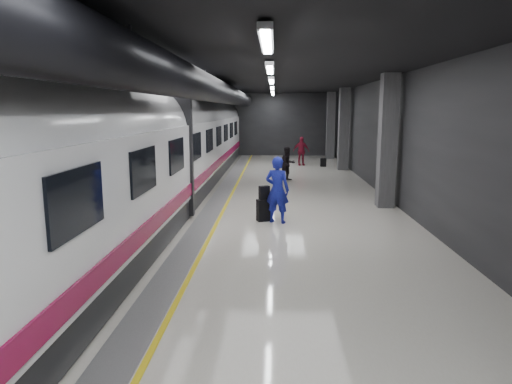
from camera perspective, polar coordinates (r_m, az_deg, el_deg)
ground at (r=14.03m, az=-0.75°, el=-3.38°), size 40.00×40.00×0.00m
platform_hall at (r=14.61m, az=-1.72°, el=11.15°), size 10.02×40.02×4.51m
train at (r=14.24m, az=-13.98°, el=4.96°), size 3.05×38.00×4.05m
traveler_main at (r=13.41m, az=2.68°, el=0.26°), size 0.83×0.67×1.97m
suitcase_main at (r=13.72m, az=0.98°, el=-2.28°), size 0.47×0.39×0.66m
shoulder_bag at (r=13.64m, az=1.04°, el=-0.07°), size 0.34×0.28×0.41m
traveler_far_a at (r=21.64m, az=4.01°, el=3.55°), size 0.97×0.92×1.59m
traveler_far_b at (r=27.76m, az=5.66°, el=5.12°), size 1.06×0.59×1.72m
suitcase_far at (r=27.30m, az=8.40°, el=3.68°), size 0.35×0.24×0.49m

